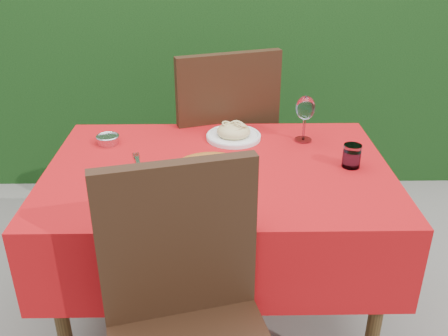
{
  "coord_description": "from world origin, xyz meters",
  "views": [
    {
      "loc": [
        -0.01,
        -1.64,
        1.56
      ],
      "look_at": [
        0.02,
        -0.05,
        0.77
      ],
      "focal_mm": 40.0,
      "sensor_mm": 36.0,
      "label": 1
    }
  ],
  "objects_px": {
    "chair_far": "(221,140)",
    "pizza_plate": "(211,174)",
    "pasta_plate": "(234,133)",
    "wine_glass": "(305,110)",
    "steel_ramekin": "(108,140)",
    "chair_near": "(188,317)",
    "fork": "(139,166)",
    "water_glass": "(352,157)"
  },
  "relations": [
    {
      "from": "chair_near",
      "to": "steel_ramekin",
      "type": "distance_m",
      "value": 0.9
    },
    {
      "from": "chair_near",
      "to": "pasta_plate",
      "type": "relative_size",
      "value": 4.42
    },
    {
      "from": "chair_far",
      "to": "fork",
      "type": "distance_m",
      "value": 0.67
    },
    {
      "from": "pizza_plate",
      "to": "wine_glass",
      "type": "height_order",
      "value": "wine_glass"
    },
    {
      "from": "chair_near",
      "to": "wine_glass",
      "type": "relative_size",
      "value": 5.22
    },
    {
      "from": "water_glass",
      "to": "chair_far",
      "type": "bearing_deg",
      "value": 128.89
    },
    {
      "from": "chair_far",
      "to": "pasta_plate",
      "type": "relative_size",
      "value": 4.67
    },
    {
      "from": "chair_near",
      "to": "water_glass",
      "type": "distance_m",
      "value": 0.84
    },
    {
      "from": "pizza_plate",
      "to": "wine_glass",
      "type": "distance_m",
      "value": 0.52
    },
    {
      "from": "pizza_plate",
      "to": "steel_ramekin",
      "type": "xyz_separation_m",
      "value": [
        -0.42,
        0.33,
        -0.01
      ]
    },
    {
      "from": "wine_glass",
      "to": "chair_far",
      "type": "bearing_deg",
      "value": 134.32
    },
    {
      "from": "pasta_plate",
      "to": "water_glass",
      "type": "xyz_separation_m",
      "value": [
        0.42,
        -0.27,
        0.02
      ]
    },
    {
      "from": "chair_near",
      "to": "water_glass",
      "type": "relative_size",
      "value": 11.57
    },
    {
      "from": "pasta_plate",
      "to": "fork",
      "type": "relative_size",
      "value": 1.1
    },
    {
      "from": "chair_far",
      "to": "pasta_plate",
      "type": "xyz_separation_m",
      "value": [
        0.05,
        -0.32,
        0.17
      ]
    },
    {
      "from": "chair_near",
      "to": "chair_far",
      "type": "relative_size",
      "value": 0.95
    },
    {
      "from": "fork",
      "to": "chair_far",
      "type": "bearing_deg",
      "value": 47.63
    },
    {
      "from": "chair_near",
      "to": "fork",
      "type": "distance_m",
      "value": 0.65
    },
    {
      "from": "pizza_plate",
      "to": "steel_ramekin",
      "type": "bearing_deg",
      "value": 141.88
    },
    {
      "from": "pasta_plate",
      "to": "fork",
      "type": "xyz_separation_m",
      "value": [
        -0.36,
        -0.26,
        -0.02
      ]
    },
    {
      "from": "chair_near",
      "to": "pasta_plate",
      "type": "xyz_separation_m",
      "value": [
        0.15,
        0.85,
        0.2
      ]
    },
    {
      "from": "pizza_plate",
      "to": "water_glass",
      "type": "bearing_deg",
      "value": 11.73
    },
    {
      "from": "chair_near",
      "to": "pizza_plate",
      "type": "bearing_deg",
      "value": 68.21
    },
    {
      "from": "pasta_plate",
      "to": "pizza_plate",
      "type": "bearing_deg",
      "value": -103.39
    },
    {
      "from": "chair_far",
      "to": "pizza_plate",
      "type": "bearing_deg",
      "value": 68.64
    },
    {
      "from": "water_glass",
      "to": "fork",
      "type": "relative_size",
      "value": 0.42
    },
    {
      "from": "pasta_plate",
      "to": "steel_ramekin",
      "type": "bearing_deg",
      "value": -174.94
    },
    {
      "from": "steel_ramekin",
      "to": "pizza_plate",
      "type": "bearing_deg",
      "value": -38.12
    },
    {
      "from": "chair_near",
      "to": "pasta_plate",
      "type": "distance_m",
      "value": 0.89
    },
    {
      "from": "water_glass",
      "to": "fork",
      "type": "xyz_separation_m",
      "value": [
        -0.78,
        0.01,
        -0.04
      ]
    },
    {
      "from": "pizza_plate",
      "to": "water_glass",
      "type": "distance_m",
      "value": 0.52
    },
    {
      "from": "chair_far",
      "to": "wine_glass",
      "type": "xyz_separation_m",
      "value": [
        0.34,
        -0.34,
        0.28
      ]
    },
    {
      "from": "fork",
      "to": "chair_near",
      "type": "bearing_deg",
      "value": -85.15
    },
    {
      "from": "chair_near",
      "to": "steel_ramekin",
      "type": "xyz_separation_m",
      "value": [
        -0.36,
        0.8,
        0.19
      ]
    },
    {
      "from": "chair_far",
      "to": "fork",
      "type": "height_order",
      "value": "chair_far"
    },
    {
      "from": "water_glass",
      "to": "fork",
      "type": "distance_m",
      "value": 0.78
    },
    {
      "from": "pizza_plate",
      "to": "steel_ramekin",
      "type": "height_order",
      "value": "pizza_plate"
    },
    {
      "from": "pizza_plate",
      "to": "chair_near",
      "type": "bearing_deg",
      "value": -97.71
    },
    {
      "from": "fork",
      "to": "steel_ramekin",
      "type": "distance_m",
      "value": 0.26
    },
    {
      "from": "pasta_plate",
      "to": "wine_glass",
      "type": "distance_m",
      "value": 0.31
    },
    {
      "from": "steel_ramekin",
      "to": "chair_near",
      "type": "bearing_deg",
      "value": -66.07
    },
    {
      "from": "water_glass",
      "to": "steel_ramekin",
      "type": "relative_size",
      "value": 1.01
    }
  ]
}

